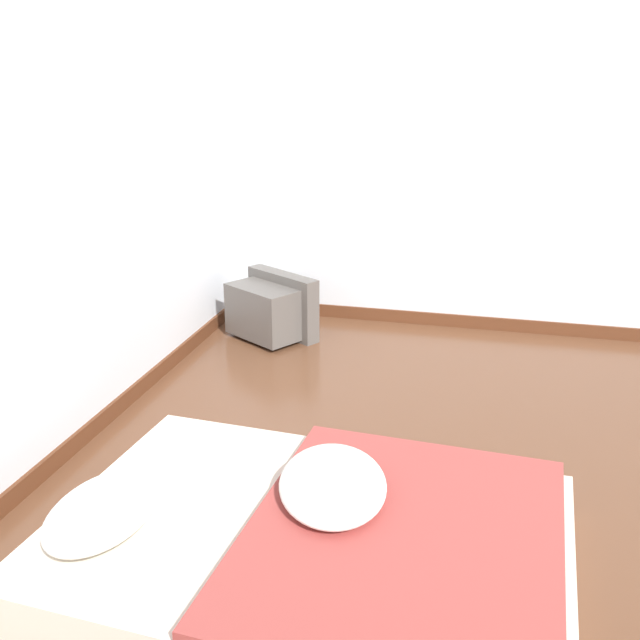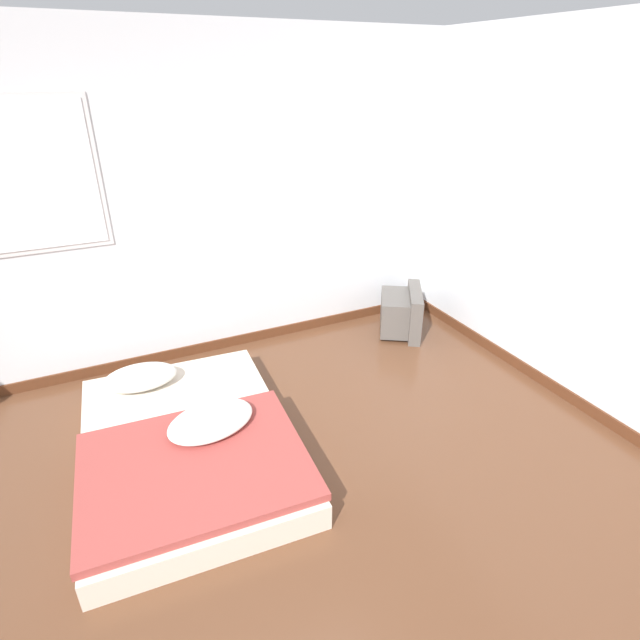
{
  "view_description": "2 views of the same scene",
  "coord_description": "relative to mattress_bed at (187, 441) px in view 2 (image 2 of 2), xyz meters",
  "views": [
    {
      "loc": [
        -2.1,
        0.77,
        1.69
      ],
      "look_at": [
        1.23,
        1.6,
        0.5
      ],
      "focal_mm": 40.0,
      "sensor_mm": 36.0,
      "label": 1
    },
    {
      "loc": [
        -0.34,
        -1.33,
        2.26
      ],
      "look_at": [
        1.16,
        1.81,
        0.52
      ],
      "focal_mm": 28.0,
      "sensor_mm": 36.0,
      "label": 2
    }
  ],
  "objects": [
    {
      "name": "ground_plane",
      "position": [
        0.03,
        -1.32,
        -0.11
      ],
      "size": [
        20.0,
        20.0,
        0.0
      ],
      "primitive_type": "plane",
      "color": "brown"
    },
    {
      "name": "wall_back",
      "position": [
        0.02,
        1.33,
        1.17
      ],
      "size": [
        7.85,
        0.08,
        2.6
      ],
      "color": "silver",
      "rests_on": "ground_plane"
    },
    {
      "name": "mattress_bed",
      "position": [
        0.0,
        0.0,
        0.0
      ],
      "size": [
        1.38,
        1.89,
        0.31
      ],
      "color": "beige",
      "rests_on": "ground_plane"
    },
    {
      "name": "crt_tv",
      "position": [
        2.24,
        0.86,
        0.09
      ],
      "size": [
        0.6,
        0.65,
        0.43
      ],
      "color": "#56514C",
      "rests_on": "ground_plane"
    }
  ]
}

